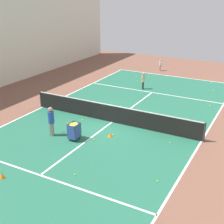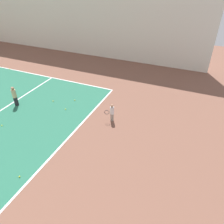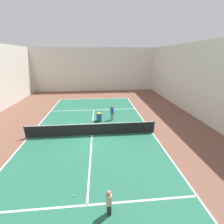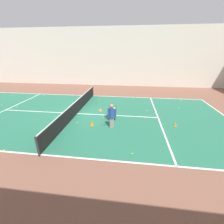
{
  "view_description": "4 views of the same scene",
  "coord_description": "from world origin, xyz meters",
  "px_view_note": "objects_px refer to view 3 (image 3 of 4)",
  "views": [
    {
      "loc": [
        -8.17,
        15.1,
        7.5
      ],
      "look_at": [
        0.0,
        0.0,
        0.66
      ],
      "focal_mm": 50.0,
      "sensor_mm": 36.0,
      "label": 1
    },
    {
      "loc": [
        -7.57,
        -17.42,
        7.5
      ],
      "look_at": [
        1.86,
        -13.32,
        0.61
      ],
      "focal_mm": 35.0,
      "sensor_mm": 36.0,
      "label": 2
    },
    {
      "loc": [
        0.7,
        -11.51,
        6.43
      ],
      "look_at": [
        2.02,
        3.13,
        0.91
      ],
      "focal_mm": 24.0,
      "sensor_mm": 36.0,
      "label": 3
    },
    {
      "loc": [
        10.93,
        4.3,
        4.77
      ],
      "look_at": [
        0.65,
        2.99,
        0.56
      ],
      "focal_mm": 24.0,
      "sensor_mm": 36.0,
      "label": 4
    }
  ],
  "objects_px": {
    "ball_cart": "(99,115)",
    "child_midcourt": "(109,201)",
    "coach_at_net": "(112,112)",
    "training_cone_0": "(103,106)",
    "tennis_net": "(92,129)",
    "training_cone_1": "(112,124)"
  },
  "relations": [
    {
      "from": "ball_cart",
      "to": "training_cone_0",
      "type": "relative_size",
      "value": 3.4
    },
    {
      "from": "coach_at_net",
      "to": "training_cone_1",
      "type": "relative_size",
      "value": 4.86
    },
    {
      "from": "child_midcourt",
      "to": "ball_cart",
      "type": "relative_size",
      "value": 1.39
    },
    {
      "from": "tennis_net",
      "to": "ball_cart",
      "type": "bearing_deg",
      "value": 77.71
    },
    {
      "from": "training_cone_0",
      "to": "coach_at_net",
      "type": "bearing_deg",
      "value": -79.96
    },
    {
      "from": "ball_cart",
      "to": "child_midcourt",
      "type": "bearing_deg",
      "value": -88.11
    },
    {
      "from": "training_cone_0",
      "to": "child_midcourt",
      "type": "bearing_deg",
      "value": -91.12
    },
    {
      "from": "coach_at_net",
      "to": "training_cone_0",
      "type": "distance_m",
      "value": 4.45
    },
    {
      "from": "training_cone_0",
      "to": "tennis_net",
      "type": "bearing_deg",
      "value": -99.63
    },
    {
      "from": "tennis_net",
      "to": "training_cone_1",
      "type": "height_order",
      "value": "tennis_net"
    },
    {
      "from": "ball_cart",
      "to": "coach_at_net",
      "type": "bearing_deg",
      "value": 5.79
    },
    {
      "from": "ball_cart",
      "to": "tennis_net",
      "type": "bearing_deg",
      "value": -102.29
    },
    {
      "from": "coach_at_net",
      "to": "ball_cart",
      "type": "distance_m",
      "value": 1.41
    },
    {
      "from": "coach_at_net",
      "to": "training_cone_0",
      "type": "xyz_separation_m",
      "value": [
        -0.76,
        4.31,
        -0.8
      ]
    },
    {
      "from": "ball_cart",
      "to": "training_cone_1",
      "type": "xyz_separation_m",
      "value": [
        1.27,
        -1.26,
        -0.49
      ]
    },
    {
      "from": "tennis_net",
      "to": "training_cone_0",
      "type": "relative_size",
      "value": 39.38
    },
    {
      "from": "coach_at_net",
      "to": "ball_cart",
      "type": "height_order",
      "value": "coach_at_net"
    },
    {
      "from": "tennis_net",
      "to": "ball_cart",
      "type": "xyz_separation_m",
      "value": [
        0.65,
        2.99,
        0.1
      ]
    },
    {
      "from": "tennis_net",
      "to": "coach_at_net",
      "type": "distance_m",
      "value": 3.74
    },
    {
      "from": "child_midcourt",
      "to": "ball_cart",
      "type": "height_order",
      "value": "child_midcourt"
    },
    {
      "from": "coach_at_net",
      "to": "child_midcourt",
      "type": "distance_m",
      "value": 10.18
    },
    {
      "from": "training_cone_1",
      "to": "ball_cart",
      "type": "bearing_deg",
      "value": 135.37
    }
  ]
}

